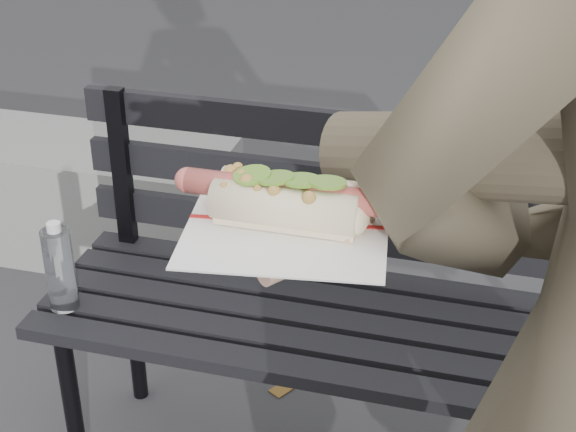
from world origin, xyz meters
name	(u,v)px	position (x,y,z in m)	size (l,w,h in m)	color
park_bench	(379,290)	(0.08, 0.90, 0.52)	(1.50, 0.44, 0.88)	black
concrete_block	(60,193)	(-1.16, 1.68, 0.20)	(1.20, 0.40, 0.40)	slate
held_hotdog	(497,174)	(0.30, 0.08, 1.22)	(0.62, 0.32, 0.20)	brown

